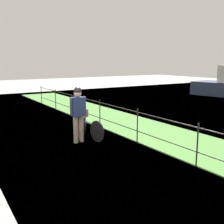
# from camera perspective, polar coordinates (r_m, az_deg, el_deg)

# --- Properties ---
(ground_plane) EXTENTS (60.00, 60.00, 0.00)m
(ground_plane) POSITION_cam_1_polar(r_m,az_deg,el_deg) (7.31, -7.34, -8.85)
(ground_plane) COLOR #9E9993
(grass_strip) EXTENTS (27.00, 2.40, 0.03)m
(grass_strip) POSITION_cam_1_polar(r_m,az_deg,el_deg) (9.06, 11.35, -5.02)
(grass_strip) COLOR #569342
(grass_strip) RESTS_ON ground
(iron_fence) EXTENTS (18.04, 0.04, 1.04)m
(iron_fence) POSITION_cam_1_polar(r_m,az_deg,el_deg) (8.14, 5.35, -2.30)
(iron_fence) COLOR #28231E
(iron_fence) RESTS_ON ground
(bicycle_main) EXTENTS (1.61, 0.27, 0.66)m
(bicycle_main) POSITION_cam_1_polar(r_m,az_deg,el_deg) (8.66, -5.11, -3.30)
(bicycle_main) COLOR black
(bicycle_main) RESTS_ON ground
(wooden_crate) EXTENTS (0.39, 0.34, 0.25)m
(wooden_crate) POSITION_cam_1_polar(r_m,az_deg,el_deg) (8.85, -6.42, -0.15)
(wooden_crate) COLOR olive
(wooden_crate) RESTS_ON bicycle_main
(terrier_dog) EXTENTS (0.32, 0.17, 0.18)m
(terrier_dog) POSITION_cam_1_polar(r_m,az_deg,el_deg) (8.79, -6.36, 1.11)
(terrier_dog) COLOR #4C3D2D
(terrier_dog) RESTS_ON wooden_crate
(cyclist_person) EXTENTS (0.31, 0.54, 1.68)m
(cyclist_person) POSITION_cam_1_polar(r_m,az_deg,el_deg) (8.14, -7.12, 0.48)
(cyclist_person) COLOR gray
(cyclist_person) RESTS_ON ground
(backpack_on_paving) EXTENTS (0.32, 0.26, 0.40)m
(backpack_on_paving) POSITION_cam_1_polar(r_m,az_deg,el_deg) (8.79, -7.04, -4.12)
(backpack_on_paving) COLOR maroon
(backpack_on_paving) RESTS_ON ground
(mooring_bollard) EXTENTS (0.20, 0.20, 0.47)m
(mooring_bollard) POSITION_cam_1_polar(r_m,az_deg,el_deg) (10.15, -6.07, -1.86)
(mooring_bollard) COLOR #38383D
(mooring_bollard) RESTS_ON ground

